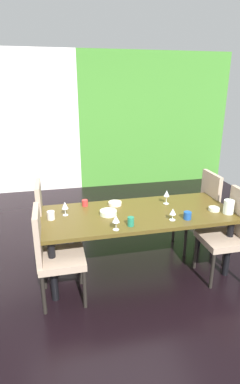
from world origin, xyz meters
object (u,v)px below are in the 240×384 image
(cup_front, at_px, (85,203))
(wine_glass_near_shelf, at_px, (167,194))
(chair_right_far, at_px, (201,208))
(chair_left_far, at_px, (51,221))
(wine_glass_right, at_px, (116,219))
(serving_bowl_corner, at_px, (108,213))
(serving_bowl_left, at_px, (115,203))
(wine_glass_south, at_px, (65,206))
(serving_bowl_rear, at_px, (214,209))
(wine_glass_near_window, at_px, (173,212))
(cup_west, at_px, (51,215))
(chair_left_near, at_px, (52,252))
(dining_table, at_px, (138,219))
(chair_right_near, at_px, (230,231))
(cup_east, at_px, (187,215))
(pitcher_north, at_px, (229,207))
(cup_center, at_px, (131,222))

(cup_front, bearing_deg, wine_glass_near_shelf, -8.75)
(chair_right_far, height_order, chair_left_far, chair_left_far)
(wine_glass_right, distance_m, serving_bowl_corner, 0.38)
(wine_glass_near_shelf, relative_size, serving_bowl_corner, 0.89)
(wine_glass_near_shelf, xyz_separation_m, serving_bowl_left, (-0.60, 0.10, -0.10))
(wine_glass_south, distance_m, serving_bowl_rear, 1.64)
(wine_glass_near_window, xyz_separation_m, cup_west, (-1.23, 0.30, -0.04))
(wine_glass_near_window, relative_size, serving_bowl_corner, 0.69)
(chair_left_near, xyz_separation_m, cup_front, (0.39, 0.65, 0.21))
(dining_table, distance_m, chair_right_near, 1.00)
(chair_right_far, height_order, cup_west, chair_right_far)
(dining_table, bearing_deg, cup_east, -31.33)
(chair_left_near, xyz_separation_m, chair_left_far, (-0.00, 0.66, 0.02))
(serving_bowl_corner, bearing_deg, wine_glass_near_window, -24.18)
(wine_glass_south, relative_size, pitcher_north, 1.00)
(wine_glass_near_window, bearing_deg, cup_front, 145.06)
(cup_east, distance_m, cup_front, 1.17)
(wine_glass_near_shelf, bearing_deg, chair_right_near, -42.98)
(wine_glass_near_window, bearing_deg, chair_left_far, 154.31)
(cup_west, bearing_deg, wine_glass_right, -32.22)
(wine_glass_right, xyz_separation_m, cup_east, (0.78, 0.08, -0.07))
(serving_bowl_left, bearing_deg, chair_left_near, -140.75)
(wine_glass_right, bearing_deg, wine_glass_south, 135.02)
(serving_bowl_left, bearing_deg, pitcher_north, -23.95)
(chair_left_near, xyz_separation_m, serving_bowl_left, (0.74, 0.60, 0.19))
(chair_right_far, height_order, wine_glass_right, chair_right_far)
(dining_table, height_order, serving_bowl_corner, serving_bowl_corner)
(wine_glass_south, bearing_deg, wine_glass_near_shelf, 3.46)
(chair_left_near, relative_size, chair_left_far, 0.96)
(chair_left_near, relative_size, cup_east, 12.00)
(serving_bowl_rear, bearing_deg, dining_table, 170.78)
(chair_right_near, height_order, pitcher_north, chair_right_near)
(wine_glass_south, distance_m, cup_front, 0.33)
(serving_bowl_rear, bearing_deg, serving_bowl_corner, 172.64)
(wine_glass_near_shelf, distance_m, serving_bowl_corner, 0.75)
(dining_table, height_order, cup_west, cup_west)
(wine_glass_near_window, height_order, serving_bowl_rear, wine_glass_near_window)
(chair_left_far, distance_m, serving_bowl_left, 0.76)
(wine_glass_right, height_order, cup_west, wine_glass_right)
(wine_glass_south, xyz_separation_m, pitcher_north, (1.73, -0.35, -0.03))
(chair_right_near, distance_m, chair_left_far, 1.99)
(cup_east, height_order, cup_center, cup_center)
(chair_right_far, xyz_separation_m, serving_bowl_left, (-1.14, -0.06, 0.18))
(serving_bowl_rear, distance_m, serving_bowl_left, 1.12)
(wine_glass_near_shelf, bearing_deg, pitcher_north, -36.83)
(chair_left_far, bearing_deg, cup_west, 1.93)
(wine_glass_right, distance_m, cup_center, 0.18)
(dining_table, xyz_separation_m, chair_right_near, (0.94, -0.33, -0.09))
(cup_east, height_order, cup_west, cup_west)
(dining_table, relative_size, wine_glass_right, 13.73)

